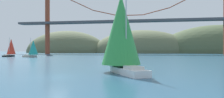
% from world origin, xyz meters
% --- Properties ---
extents(ground_plane, '(360.00, 360.00, 0.00)m').
position_xyz_m(ground_plane, '(0.00, 0.00, 0.00)').
color(ground_plane, navy).
extents(headland_right, '(87.61, 44.00, 40.19)m').
position_xyz_m(headland_right, '(60.00, 135.00, 0.00)').
color(headland_right, '#4C5B3D').
rests_on(headland_right, ground_plane).
extents(headland_left, '(66.45, 44.00, 34.98)m').
position_xyz_m(headland_left, '(-55.00, 135.00, 0.00)').
color(headland_left, '#5B6647').
rests_on(headland_left, ground_plane).
extents(headland_center, '(76.20, 44.00, 34.35)m').
position_xyz_m(headland_center, '(5.00, 135.00, 0.00)').
color(headland_center, '#5B6647').
rests_on(headland_center, ground_plane).
extents(suspension_bridge, '(137.59, 6.00, 43.51)m').
position_xyz_m(suspension_bridge, '(-0.00, 95.00, 20.16)').
color(suspension_bridge, brown).
rests_on(suspension_bridge, ground_plane).
extents(sailboat_teal_sail, '(6.79, 4.08, 7.28)m').
position_xyz_m(sailboat_teal_sail, '(-32.21, 48.16, 3.36)').
color(sailboat_teal_sail, '#B7B2A8').
rests_on(sailboat_teal_sail, ground_plane).
extents(sailboat_green_sail, '(7.72, 9.49, 10.84)m').
position_xyz_m(sailboat_green_sail, '(6.64, 5.75, 5.59)').
color(sailboat_green_sail, white).
rests_on(sailboat_green_sail, ground_plane).
extents(sailboat_scarlet_sail, '(3.76, 6.78, 7.81)m').
position_xyz_m(sailboat_scarlet_sail, '(-45.03, 53.19, 3.74)').
color(sailboat_scarlet_sail, black).
rests_on(sailboat_scarlet_sail, ground_plane).
extents(channel_buoy, '(1.10, 1.10, 2.64)m').
position_xyz_m(channel_buoy, '(5.60, 15.24, 0.37)').
color(channel_buoy, gold).
rests_on(channel_buoy, ground_plane).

